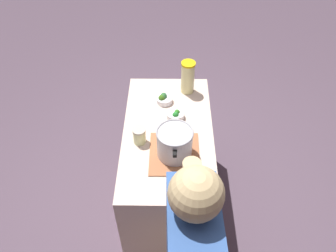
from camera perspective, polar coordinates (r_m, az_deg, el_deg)
ground_plane at (r=2.97m, az=0.00°, el=-12.28°), size 8.00×8.00×0.00m
counter_slab at (r=2.62m, az=0.00°, el=-7.31°), size 1.15×0.61×0.85m
dish_cloth at (r=2.16m, az=1.08°, el=-4.66°), size 0.35×0.32×0.01m
cooking_pot at (r=2.08m, az=1.12°, el=-2.80°), size 0.30×0.23×0.20m
lemonade_pitcher at (r=2.54m, az=3.34°, el=8.21°), size 0.10×0.10×0.26m
mason_jar at (r=2.20m, az=-4.84°, el=-1.59°), size 0.09×0.09×0.12m
broccoli_bowl_front at (r=1.99m, az=5.70°, el=-10.15°), size 0.12×0.12×0.08m
broccoli_bowl_center at (r=2.37m, az=1.27°, el=1.87°), size 0.12×0.12×0.07m
broccoli_bowl_back at (r=2.50m, az=-0.71°, el=4.60°), size 0.12×0.12×0.07m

